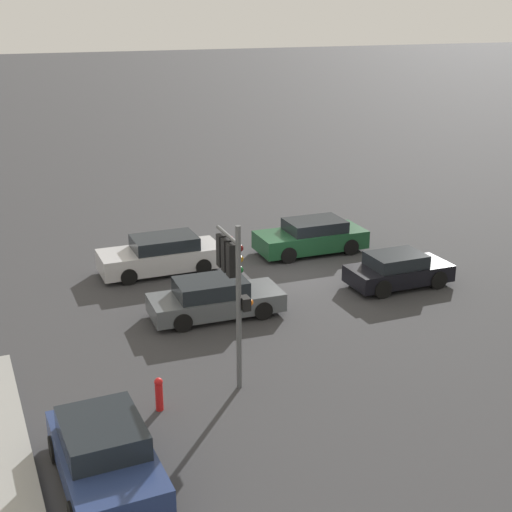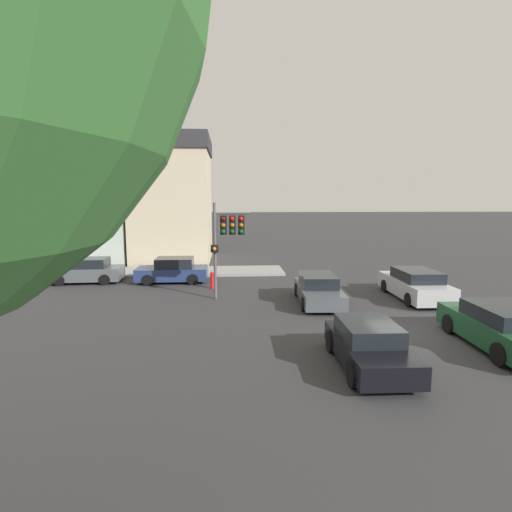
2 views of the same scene
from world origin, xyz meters
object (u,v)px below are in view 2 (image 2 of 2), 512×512
object	(u,v)px
traffic_signal	(228,232)
crossing_car_0	(502,327)
crossing_car_3	(415,285)
parked_car_1	(87,271)
crossing_car_1	(318,290)
fire_hydrant	(212,279)
parked_car_0	(173,271)
crossing_car_2	(369,346)

from	to	relation	value
traffic_signal	crossing_car_0	bearing A→B (deg)	53.78
crossing_car_3	traffic_signal	bearing A→B (deg)	87.70
parked_car_1	crossing_car_1	bearing A→B (deg)	153.96
crossing_car_1	fire_hydrant	size ratio (longest dim) A/B	4.91
parked_car_0	fire_hydrant	bearing A→B (deg)	140.66
crossing_car_1	parked_car_0	xyz separation A→B (m)	(5.26, 7.35, 0.05)
traffic_signal	crossing_car_1	distance (m)	5.01
crossing_car_2	parked_car_1	bearing A→B (deg)	-135.14
parked_car_1	parked_car_0	bearing A→B (deg)	175.56
traffic_signal	crossing_car_0	xyz separation A→B (m)	(-7.03, -8.72, -2.56)
traffic_signal	crossing_car_0	world-z (taller)	traffic_signal
crossing_car_2	crossing_car_3	size ratio (longest dim) A/B	0.82
traffic_signal	crossing_car_2	xyz separation A→B (m)	(-8.15, -3.99, -2.63)
traffic_signal	parked_car_0	world-z (taller)	traffic_signal
parked_car_1	crossing_car_0	bearing A→B (deg)	143.64
traffic_signal	parked_car_0	distance (m)	5.93
traffic_signal	fire_hydrant	size ratio (longest dim) A/B	5.00
crossing_car_0	parked_car_0	world-z (taller)	parked_car_0
parked_car_0	parked_car_1	world-z (taller)	parked_car_0
crossing_car_2	parked_car_0	size ratio (longest dim) A/B	0.96
crossing_car_0	parked_car_1	size ratio (longest dim) A/B	1.17
traffic_signal	crossing_car_2	world-z (taller)	traffic_signal
crossing_car_3	parked_car_0	bearing A→B (deg)	69.56
traffic_signal	crossing_car_3	xyz separation A→B (m)	(-0.55, -8.95, -2.56)
traffic_signal	crossing_car_0	size ratio (longest dim) A/B	0.99
parked_car_0	fire_hydrant	xyz separation A→B (m)	(-1.88, -2.34, -0.18)
fire_hydrant	traffic_signal	bearing A→B (deg)	-160.24
crossing_car_3	crossing_car_2	bearing A→B (deg)	148.10
parked_car_1	fire_hydrant	size ratio (longest dim) A/B	4.34
crossing_car_1	parked_car_1	bearing A→B (deg)	-110.73
crossing_car_2	parked_car_1	distance (m)	17.50
crossing_car_0	crossing_car_3	size ratio (longest dim) A/B	0.98
crossing_car_1	traffic_signal	bearing A→B (deg)	-100.03
crossing_car_0	crossing_car_3	distance (m)	6.48
crossing_car_3	parked_car_1	distance (m)	17.79
crossing_car_3	fire_hydrant	xyz separation A→B (m)	(2.94, 9.81, -0.20)
crossing_car_2	crossing_car_0	bearing A→B (deg)	104.55
crossing_car_1	crossing_car_2	bearing A→B (deg)	2.06
crossing_car_2	crossing_car_3	xyz separation A→B (m)	(7.60, -4.96, 0.07)
crossing_car_1	crossing_car_3	bearing A→B (deg)	98.47
traffic_signal	crossing_car_1	world-z (taller)	traffic_signal
traffic_signal	crossing_car_1	size ratio (longest dim) A/B	1.02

